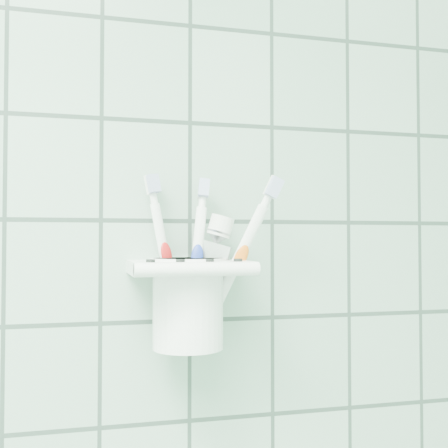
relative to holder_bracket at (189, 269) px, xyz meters
name	(u,v)px	position (x,y,z in m)	size (l,w,h in m)	color
holder_bracket	(189,269)	(0.00, 0.00, 0.00)	(0.14, 0.11, 0.04)	white
cup	(188,300)	(0.00, 0.00, -0.04)	(0.09, 0.09, 0.11)	white
toothbrush_pink	(180,255)	(-0.01, 0.01, 0.02)	(0.05, 0.04, 0.20)	white
toothbrush_blue	(189,256)	(0.00, -0.01, 0.01)	(0.04, 0.05, 0.20)	white
toothbrush_orange	(200,249)	(0.02, 0.01, 0.02)	(0.09, 0.03, 0.21)	white
toothpaste_tube	(189,266)	(0.00, 0.02, 0.00)	(0.07, 0.04, 0.16)	silver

